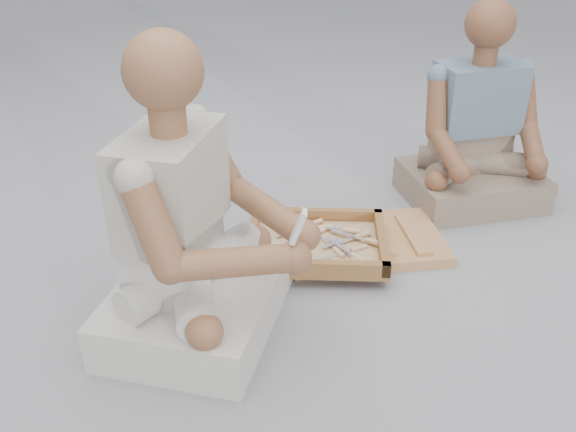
{
  "coord_description": "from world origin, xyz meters",
  "views": [
    {
      "loc": [
        -0.13,
        -1.79,
        1.37
      ],
      "look_at": [
        -0.05,
        0.14,
        0.3
      ],
      "focal_mm": 40.0,
      "sensor_mm": 36.0,
      "label": 1
    }
  ],
  "objects_px": {
    "tool_tray": "(317,244)",
    "companion": "(476,138)",
    "carved_panel": "(364,241)",
    "craftsman": "(191,238)"
  },
  "relations": [
    {
      "from": "carved_panel",
      "to": "craftsman",
      "type": "distance_m",
      "value": 0.85
    },
    {
      "from": "carved_panel",
      "to": "tool_tray",
      "type": "bearing_deg",
      "value": -156.82
    },
    {
      "from": "carved_panel",
      "to": "craftsman",
      "type": "relative_size",
      "value": 0.64
    },
    {
      "from": "tool_tray",
      "to": "companion",
      "type": "xyz_separation_m",
      "value": [
        0.74,
        0.48,
        0.23
      ]
    },
    {
      "from": "tool_tray",
      "to": "carved_panel",
      "type": "bearing_deg",
      "value": 23.18
    },
    {
      "from": "companion",
      "to": "tool_tray",
      "type": "bearing_deg",
      "value": 21.58
    },
    {
      "from": "carved_panel",
      "to": "craftsman",
      "type": "xyz_separation_m",
      "value": [
        -0.63,
        -0.47,
        0.31
      ]
    },
    {
      "from": "craftsman",
      "to": "tool_tray",
      "type": "bearing_deg",
      "value": 148.16
    },
    {
      "from": "carved_panel",
      "to": "tool_tray",
      "type": "distance_m",
      "value": 0.22
    },
    {
      "from": "companion",
      "to": "carved_panel",
      "type": "bearing_deg",
      "value": 24.79
    }
  ]
}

